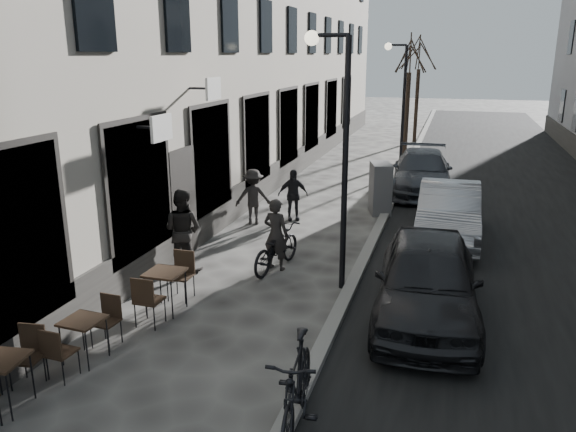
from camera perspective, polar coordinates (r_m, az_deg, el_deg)
The scene contains 19 objects.
road at distance 21.25m, azimuth 21.11°, elevation 2.36°, with size 7.30×60.00×0.00m, color black.
kerb at distance 21.24m, azimuth 11.29°, elevation 3.29°, with size 0.25×60.00×0.12m, color gray.
streetlamp_near at distance 10.98m, azimuth 5.02°, elevation 8.20°, with size 0.90×0.28×5.09m.
streetlamp_far at distance 22.81m, azimuth 11.27°, elevation 12.04°, with size 0.90×0.28×5.09m.
tree_near at distance 25.74m, azimuth 12.31°, elevation 15.77°, with size 2.40×2.40×5.70m.
tree_far at distance 31.72m, azimuth 13.23°, elevation 15.71°, with size 2.40×2.40×5.70m.
bistro_set_a at distance 8.76m, azimuth -27.00°, elevation -14.45°, with size 0.69×1.55×0.89m.
bistro_set_b at distance 9.50m, azimuth -20.00°, elevation -11.35°, with size 0.62×1.45×0.84m.
bistro_set_c at distance 10.78m, azimuth -12.33°, elevation -7.06°, with size 0.66×1.60×0.95m.
utility_cabinet at distance 17.20m, azimuth 9.36°, elevation 2.81°, with size 0.56×1.02×1.53m, color #58585A.
bicycle at distance 12.56m, azimuth -1.23°, elevation -3.24°, with size 0.66×1.90×1.00m, color black.
cyclist_rider at distance 12.45m, azimuth -1.23°, elevation -1.87°, with size 0.59×0.39×1.63m, color black.
pedestrian_near at distance 12.58m, azimuth -10.66°, elevation -1.41°, with size 0.90×0.70×1.86m, color black.
pedestrian_mid at distance 15.87m, azimuth -3.55°, elevation 1.96°, with size 1.02×0.58×1.57m, color #272422.
pedestrian_far at distance 16.21m, azimuth 0.49°, elevation 2.16°, with size 0.88×0.37×1.50m, color black.
car_near at distance 10.47m, azimuth 13.98°, elevation -6.25°, with size 1.80×4.47×1.52m, color black.
car_mid at distance 15.15m, azimuth 16.00°, elevation 0.39°, with size 1.52×4.36×1.44m, color #96999E.
car_far at distance 20.17m, azimuth 13.44°, elevation 4.38°, with size 1.99×4.90×1.42m, color #35383F.
moped at distance 7.35m, azimuth 0.88°, elevation -17.12°, with size 0.59×2.09×1.26m, color black.
Camera 1 is at (1.99, -4.65, 4.66)m, focal length 35.00 mm.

